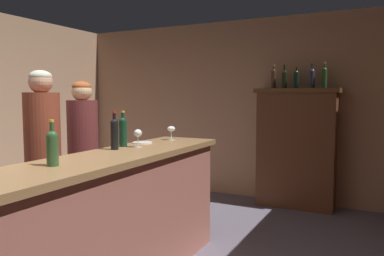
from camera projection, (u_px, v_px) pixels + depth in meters
wall_back at (224, 109)px, 5.82m from camera, size 5.00×0.12×2.64m
bar_counter at (109, 225)px, 2.84m from camera, size 0.61×2.67×1.07m
display_cabinet at (296, 146)px, 5.07m from camera, size 1.10×0.40×1.62m
wine_bottle_syrah at (114, 132)px, 3.10m from camera, size 0.06×0.06×0.32m
wine_bottle_rose at (52, 146)px, 2.37m from camera, size 0.07×0.07×0.29m
wine_bottle_chardonnay at (123, 130)px, 3.28m from camera, size 0.07×0.07×0.31m
wine_glass_front at (138, 134)px, 3.24m from camera, size 0.07×0.07×0.16m
wine_glass_mid at (171, 129)px, 3.78m from camera, size 0.08×0.08×0.14m
cheese_plate at (142, 143)px, 3.53m from camera, size 0.18×0.18×0.01m
display_bottle_left at (274, 78)px, 5.14m from camera, size 0.06×0.06×0.32m
display_bottle_midleft at (284, 78)px, 5.08m from camera, size 0.07×0.07×0.32m
display_bottle_center at (296, 79)px, 5.01m from camera, size 0.07×0.07×0.29m
display_bottle_midright at (312, 77)px, 4.92m from camera, size 0.08×0.08×0.32m
display_bottle_right at (324, 77)px, 4.84m from camera, size 0.07×0.07×0.33m
patron_tall at (83, 152)px, 3.90m from camera, size 0.31×0.31×1.66m
patron_in_grey at (43, 158)px, 3.25m from camera, size 0.30×0.30×1.73m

